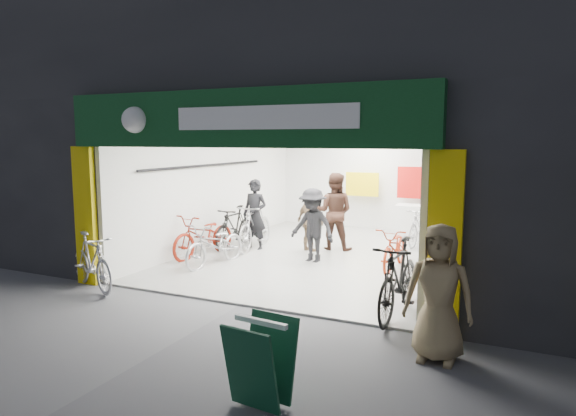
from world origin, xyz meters
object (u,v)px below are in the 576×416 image
Objects in this scene: bike_right_front at (398,279)px; parked_bike at (92,261)px; sandwich_board at (261,361)px; pedestrian_near at (439,293)px; bike_left_front at (216,244)px.

bike_right_front is 1.16× the size of parked_bike.
parked_bike is 1.92× the size of sandwich_board.
pedestrian_near is (6.20, -0.46, 0.34)m from parked_bike.
bike_right_front is 2.22× the size of sandwich_board.
bike_left_front is 5.87m from pedestrian_near.
bike_right_front is 3.35m from sandwich_board.
bike_left_front is 1.05× the size of parked_bike.
parked_bike is at bearing -106.66° from bike_left_front.
bike_left_front is 6.03m from sandwich_board.
bike_right_front is at bearing -11.43° from bike_left_front.
parked_bike reaches higher than sandwich_board.
sandwich_board is at bearing -98.35° from bike_right_front.
bike_right_front is at bearing 84.79° from sandwich_board.
sandwich_board is at bearing -44.83° from bike_left_front.
bike_right_front is 5.48m from parked_bike.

